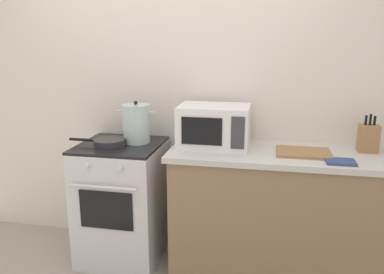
{
  "coord_description": "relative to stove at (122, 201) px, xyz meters",
  "views": [
    {
      "loc": [
        0.73,
        -2.04,
        1.68
      ],
      "look_at": [
        0.2,
        0.6,
        1.0
      ],
      "focal_mm": 36.39,
      "sensor_mm": 36.0,
      "label": 1
    }
  ],
  "objects": [
    {
      "name": "cutting_board",
      "position": [
        1.32,
        0.0,
        0.47
      ],
      "size": [
        0.36,
        0.26,
        0.02
      ],
      "primitive_type": "cube",
      "color": "#997047",
      "rests_on": "countertop_right"
    },
    {
      "name": "lower_cabinet_right",
      "position": [
        1.25,
        0.02,
        -0.02
      ],
      "size": [
        1.64,
        0.56,
        0.88
      ],
      "primitive_type": "cube",
      "color": "#8C7051",
      "rests_on": "ground_plane"
    },
    {
      "name": "countertop_right",
      "position": [
        1.25,
        0.02,
        0.44
      ],
      "size": [
        1.7,
        0.6,
        0.04
      ],
      "primitive_type": "cube",
      "color": "beige",
      "rests_on": "lower_cabinet_right"
    },
    {
      "name": "back_wall",
      "position": [
        0.65,
        0.37,
        0.79
      ],
      "size": [
        4.4,
        0.1,
        2.5
      ],
      "primitive_type": "cube",
      "color": "silver",
      "rests_on": "ground_plane"
    },
    {
      "name": "knife_block",
      "position": [
        1.76,
        0.14,
        0.56
      ],
      "size": [
        0.13,
        0.1,
        0.27
      ],
      "color": "#997047",
      "rests_on": "countertop_right"
    },
    {
      "name": "stove",
      "position": [
        0.0,
        0.0,
        0.0
      ],
      "size": [
        0.6,
        0.64,
        0.92
      ],
      "color": "silver",
      "rests_on": "ground_plane"
    },
    {
      "name": "microwave",
      "position": [
        0.7,
        0.08,
        0.61
      ],
      "size": [
        0.5,
        0.37,
        0.3
      ],
      "color": "white",
      "rests_on": "countertop_right"
    },
    {
      "name": "oven_mitt",
      "position": [
        1.54,
        -0.16,
        0.47
      ],
      "size": [
        0.18,
        0.14,
        0.02
      ],
      "primitive_type": "cube",
      "color": "#33477A",
      "rests_on": "countertop_right"
    },
    {
      "name": "frying_pan",
      "position": [
        -0.06,
        -0.06,
        0.48
      ],
      "size": [
        0.43,
        0.23,
        0.05
      ],
      "color": "#28282B",
      "rests_on": "stove"
    },
    {
      "name": "stock_pot",
      "position": [
        0.11,
        0.07,
        0.6
      ],
      "size": [
        0.29,
        0.21,
        0.32
      ],
      "color": "silver",
      "rests_on": "stove"
    }
  ]
}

